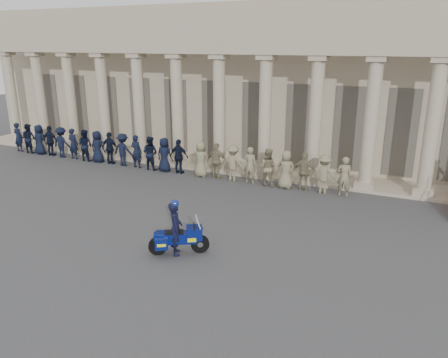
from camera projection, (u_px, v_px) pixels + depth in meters
ground at (161, 228)px, 16.92m from camera, size 90.00×90.00×0.00m
building at (282, 80)px, 28.33m from camera, size 40.00×12.50×9.00m
officer_rank at (154, 153)px, 24.31m from camera, size 21.64×0.72×1.90m
motorcycle at (179, 238)px, 14.67m from camera, size 1.83×1.38×1.32m
rider at (176, 227)px, 14.54m from camera, size 0.73×0.81×1.95m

